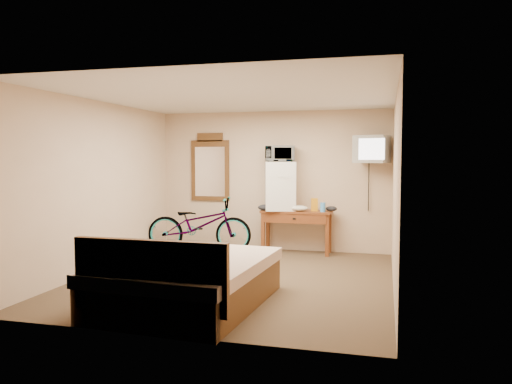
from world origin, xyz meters
TOP-DOWN VIEW (x-y plane):
  - room at (-0.00, 0.00)m, footprint 4.60×4.64m
  - desk at (0.48, 2.00)m, footprint 1.22×0.48m
  - mini_fridge at (0.19, 2.03)m, footprint 0.63×0.62m
  - microwave at (0.19, 2.03)m, footprint 0.56×0.43m
  - snack_bag at (0.80, 2.02)m, footprint 0.12×0.09m
  - blue_cup at (0.95, 1.94)m, footprint 0.09×0.09m
  - cloth_cream at (0.54, 1.93)m, footprint 0.32×0.25m
  - cloth_dark_a at (-0.03, 1.88)m, footprint 0.29×0.21m
  - cloth_dark_b at (1.09, 2.06)m, footprint 0.20×0.16m
  - crt_television at (1.75, 2.02)m, footprint 0.62×0.66m
  - wall_mirror at (-1.19, 2.27)m, footprint 0.74×0.04m
  - bicycle at (-1.20, 1.71)m, footprint 1.93×0.94m
  - bed at (-0.17, -1.37)m, footprint 1.75×2.23m

SIDE VIEW (x-z plane):
  - bed at x=-0.17m, z-range -0.16..0.74m
  - bicycle at x=-1.20m, z-range 0.00..0.97m
  - desk at x=0.48m, z-range 0.24..0.99m
  - cloth_dark_b at x=1.09m, z-range 0.75..0.84m
  - cloth_cream at x=0.54m, z-range 0.75..0.85m
  - cloth_dark_a at x=-0.03m, z-range 0.75..0.86m
  - blue_cup at x=0.95m, z-range 0.75..0.91m
  - snack_bag at x=0.80m, z-range 0.75..0.97m
  - mini_fridge at x=0.19m, z-range 0.75..1.60m
  - room at x=0.00m, z-range 0.00..2.50m
  - wall_mirror at x=-1.19m, z-range 0.85..2.11m
  - microwave at x=0.19m, z-range 1.60..1.88m
  - crt_television at x=1.75m, z-range 1.58..2.04m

